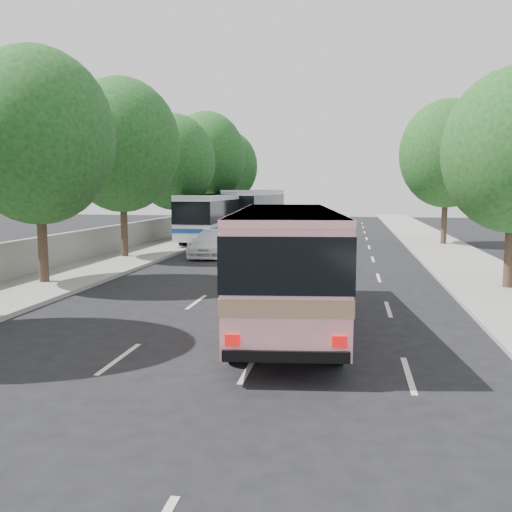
% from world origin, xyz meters
% --- Properties ---
extents(ground, '(120.00, 120.00, 0.00)m').
position_xyz_m(ground, '(0.00, 0.00, 0.00)').
color(ground, black).
rests_on(ground, ground).
extents(sidewalk_left, '(4.00, 90.00, 0.15)m').
position_xyz_m(sidewalk_left, '(-8.50, 20.00, 0.07)').
color(sidewalk_left, '#9E998E').
rests_on(sidewalk_left, ground).
extents(sidewalk_right, '(4.00, 90.00, 0.12)m').
position_xyz_m(sidewalk_right, '(8.50, 20.00, 0.06)').
color(sidewalk_right, '#9E998E').
rests_on(sidewalk_right, ground).
extents(low_wall, '(0.30, 90.00, 1.50)m').
position_xyz_m(low_wall, '(-10.30, 20.00, 0.90)').
color(low_wall, '#9E998E').
rests_on(low_wall, sidewalk_left).
extents(tree_left_b, '(5.70, 5.70, 8.88)m').
position_xyz_m(tree_left_b, '(-8.42, 5.94, 5.82)').
color(tree_left_b, '#38281E').
rests_on(tree_left_b, ground).
extents(tree_left_c, '(6.00, 6.00, 9.35)m').
position_xyz_m(tree_left_c, '(-8.62, 13.94, 6.12)').
color(tree_left_c, '#38281E').
rests_on(tree_left_c, ground).
extents(tree_left_d, '(5.52, 5.52, 8.60)m').
position_xyz_m(tree_left_d, '(-8.52, 21.94, 5.63)').
color(tree_left_d, '#38281E').
rests_on(tree_left_d, ground).
extents(tree_left_e, '(6.30, 6.30, 9.82)m').
position_xyz_m(tree_left_e, '(-8.42, 29.94, 6.43)').
color(tree_left_e, '#38281E').
rests_on(tree_left_e, ground).
extents(tree_left_f, '(5.88, 5.88, 9.16)m').
position_xyz_m(tree_left_f, '(-8.62, 37.94, 6.00)').
color(tree_left_f, '#38281E').
rests_on(tree_left_f, ground).
extents(tree_right_far, '(6.00, 6.00, 9.35)m').
position_xyz_m(tree_right_far, '(9.08, 23.94, 6.12)').
color(tree_right_far, '#38281E').
rests_on(tree_right_far, ground).
extents(pink_bus, '(3.64, 10.01, 3.12)m').
position_xyz_m(pink_bus, '(1.30, 1.65, 1.94)').
color(pink_bus, '#FFA4AC').
rests_on(pink_bus, ground).
extents(pink_taxi, '(2.29, 4.77, 1.57)m').
position_xyz_m(pink_taxi, '(0.09, 9.97, 0.79)').
color(pink_taxi, '#FF165A').
rests_on(pink_taxi, ground).
extents(white_pickup, '(2.31, 4.91, 1.39)m').
position_xyz_m(white_pickup, '(-4.50, 15.86, 0.69)').
color(white_pickup, white).
rests_on(white_pickup, ground).
extents(tour_coach_front, '(2.40, 11.00, 3.29)m').
position_xyz_m(tour_coach_front, '(-6.30, 23.55, 1.98)').
color(tour_coach_front, silver).
rests_on(tour_coach_front, ground).
extents(tour_coach_rear, '(3.32, 12.06, 3.57)m').
position_xyz_m(tour_coach_rear, '(-4.91, 32.49, 2.15)').
color(tour_coach_rear, silver).
rests_on(tour_coach_rear, ground).
extents(taxi_roof_sign, '(0.56, 0.23, 0.18)m').
position_xyz_m(taxi_roof_sign, '(0.09, 9.97, 1.66)').
color(taxi_roof_sign, silver).
rests_on(taxi_roof_sign, pink_taxi).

